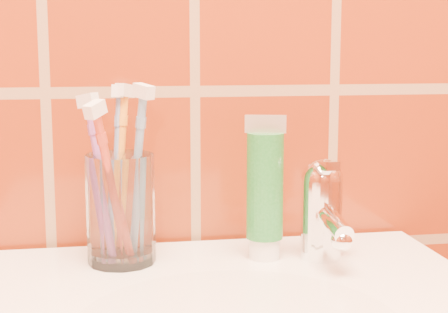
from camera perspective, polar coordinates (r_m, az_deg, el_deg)
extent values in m
cylinder|color=white|center=(0.80, -8.57, -4.33)|extent=(0.10, 0.10, 0.13)
cylinder|color=white|center=(0.82, 3.37, -7.58)|extent=(0.04, 0.04, 0.02)
cylinder|color=#196924|center=(0.80, 3.42, -2.45)|extent=(0.04, 0.04, 0.12)
cube|color=beige|center=(0.79, 3.47, 2.72)|extent=(0.05, 0.01, 0.02)
cylinder|color=white|center=(0.82, 8.09, -5.14)|extent=(0.05, 0.05, 0.09)
sphere|color=white|center=(0.81, 8.16, -1.87)|extent=(0.05, 0.05, 0.05)
cylinder|color=white|center=(0.78, 8.96, -5.28)|extent=(0.02, 0.09, 0.03)
cube|color=white|center=(0.79, 8.46, -0.76)|extent=(0.02, 0.06, 0.01)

